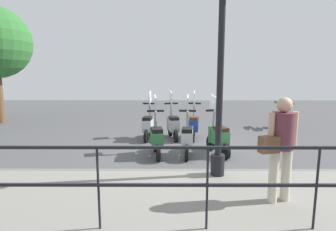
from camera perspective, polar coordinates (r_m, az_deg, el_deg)
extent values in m
plane|color=#4C4C4F|center=(7.53, 3.83, -7.02)|extent=(28.00, 28.00, 0.00)
cube|color=gray|center=(4.51, 6.46, -17.27)|extent=(2.20, 20.00, 0.15)
cube|color=slate|center=(5.47, 5.26, -12.44)|extent=(0.10, 20.00, 0.15)
cube|color=black|center=(3.18, 8.75, -6.92)|extent=(0.04, 16.00, 0.04)
cube|color=black|center=(3.34, 8.55, -14.75)|extent=(0.04, 16.00, 0.04)
cylinder|color=black|center=(3.78, 29.57, -13.80)|extent=(0.03, 0.03, 1.05)
cylinder|color=black|center=(3.36, 8.53, -15.57)|extent=(0.03, 0.03, 1.05)
cylinder|color=black|center=(3.44, -14.89, -15.19)|extent=(0.03, 0.03, 1.05)
cylinder|color=black|center=(5.20, 10.73, -10.47)|extent=(0.26, 0.26, 0.40)
cylinder|color=black|center=(4.92, 11.32, 8.99)|extent=(0.12, 0.12, 3.87)
cylinder|color=beige|center=(4.45, 24.30, -11.62)|extent=(0.14, 0.14, 0.82)
cylinder|color=beige|center=(4.33, 21.97, -12.09)|extent=(0.14, 0.14, 0.82)
cylinder|color=brown|center=(4.20, 23.72, -3.07)|extent=(0.39, 0.39, 0.55)
sphere|color=tan|center=(4.15, 24.05, 2.15)|extent=(0.22, 0.22, 0.22)
cylinder|color=tan|center=(4.33, 25.82, -2.68)|extent=(0.09, 0.09, 0.52)
cylinder|color=tan|center=(4.08, 21.52, -3.06)|extent=(0.09, 0.09, 0.52)
cube|color=brown|center=(4.05, 21.10, -5.89)|extent=(0.21, 0.31, 0.24)
cylinder|color=slate|center=(11.15, 23.69, -1.35)|extent=(0.56, 0.56, 0.45)
cylinder|color=brown|center=(11.09, 23.84, 1.07)|extent=(0.10, 0.10, 0.50)
ellipsoid|color=#2D6B2D|center=(11.28, 23.43, 2.76)|extent=(0.56, 0.16, 0.10)
ellipsoid|color=#2D6B2D|center=(10.83, 24.46, 2.46)|extent=(0.56, 0.16, 0.10)
ellipsoid|color=#2D6B2D|center=(10.96, 22.74, 2.64)|extent=(0.56, 0.16, 0.10)
ellipsoid|color=#2D6B2D|center=(11.16, 25.11, 2.59)|extent=(0.56, 0.16, 0.10)
ellipsoid|color=#2D6B2D|center=(11.15, 22.72, 2.73)|extent=(0.56, 0.16, 0.10)
ellipsoid|color=#2D6B2D|center=(10.96, 25.17, 2.49)|extent=(0.56, 0.16, 0.10)
cylinder|color=black|center=(7.33, 9.25, -5.94)|extent=(0.41, 0.19, 0.40)
cylinder|color=black|center=(6.62, 12.36, -7.65)|extent=(0.41, 0.19, 0.40)
cube|color=#2D6B38|center=(6.83, 11.11, -4.67)|extent=(0.65, 0.44, 0.36)
cube|color=#2D6B38|center=(7.08, 10.04, -3.99)|extent=(0.20, 0.32, 0.44)
cube|color=black|center=(6.72, 11.44, -2.89)|extent=(0.46, 0.36, 0.10)
cylinder|color=gray|center=(7.06, 9.90, -1.08)|extent=(0.20, 0.12, 0.55)
cube|color=black|center=(7.02, 9.96, 1.13)|extent=(0.18, 0.44, 0.05)
cube|color=silver|center=(7.05, 9.79, 2.80)|extent=(0.38, 0.14, 0.42)
cylinder|color=black|center=(7.17, 4.23, -6.18)|extent=(0.41, 0.12, 0.40)
cylinder|color=black|center=(6.37, 4.08, -8.11)|extent=(0.41, 0.12, 0.40)
cube|color=#B7BCC6|center=(6.62, 4.17, -4.96)|extent=(0.62, 0.33, 0.36)
cube|color=#B7BCC6|center=(6.90, 4.23, -4.22)|extent=(0.15, 0.31, 0.44)
cube|color=black|center=(6.50, 4.18, -3.14)|extent=(0.42, 0.29, 0.10)
cylinder|color=gray|center=(6.88, 4.27, -1.23)|extent=(0.19, 0.09, 0.55)
cube|color=black|center=(6.84, 4.30, 1.04)|extent=(0.10, 0.44, 0.05)
cube|color=silver|center=(6.88, 4.32, 2.76)|extent=(0.39, 0.06, 0.42)
cylinder|color=black|center=(7.13, -2.80, -6.25)|extent=(0.41, 0.14, 0.40)
cylinder|color=black|center=(6.34, -2.14, -8.20)|extent=(0.41, 0.14, 0.40)
cube|color=#2D6B38|center=(6.58, -2.44, -5.03)|extent=(0.63, 0.36, 0.36)
cube|color=#2D6B38|center=(6.85, -2.67, -4.29)|extent=(0.16, 0.31, 0.44)
cube|color=black|center=(6.46, -2.39, -3.20)|extent=(0.43, 0.31, 0.10)
cylinder|color=gray|center=(6.84, -2.74, -1.28)|extent=(0.19, 0.09, 0.55)
cube|color=black|center=(6.80, -2.75, 1.00)|extent=(0.12, 0.44, 0.05)
cube|color=silver|center=(6.83, -2.81, 2.73)|extent=(0.39, 0.08, 0.42)
cylinder|color=black|center=(8.92, 5.66, -3.20)|extent=(0.41, 0.13, 0.40)
cylinder|color=black|center=(8.11, 5.51, -4.42)|extent=(0.41, 0.13, 0.40)
cube|color=navy|center=(8.38, 5.60, -2.04)|extent=(0.63, 0.35, 0.36)
cube|color=navy|center=(8.66, 5.66, -1.55)|extent=(0.16, 0.31, 0.44)
cube|color=#4C2D19|center=(8.27, 5.61, -0.56)|extent=(0.43, 0.31, 0.10)
cylinder|color=gray|center=(8.66, 5.70, 0.84)|extent=(0.19, 0.09, 0.55)
cube|color=black|center=(8.63, 5.73, 2.64)|extent=(0.11, 0.44, 0.05)
cube|color=silver|center=(8.67, 5.76, 4.00)|extent=(0.39, 0.08, 0.42)
cylinder|color=black|center=(8.86, 0.48, -3.25)|extent=(0.41, 0.16, 0.40)
cylinder|color=black|center=(8.07, 1.68, -4.46)|extent=(0.41, 0.16, 0.40)
cube|color=gray|center=(8.32, 1.18, -2.07)|extent=(0.64, 0.39, 0.36)
cube|color=gray|center=(8.60, 0.76, -1.58)|extent=(0.18, 0.32, 0.44)
cube|color=black|center=(8.21, 1.29, -0.58)|extent=(0.44, 0.33, 0.10)
cylinder|color=gray|center=(8.60, 0.69, 0.82)|extent=(0.19, 0.11, 0.55)
cube|color=black|center=(8.56, 0.69, 2.64)|extent=(0.15, 0.44, 0.05)
cube|color=silver|center=(8.60, 0.61, 4.01)|extent=(0.39, 0.11, 0.42)
cylinder|color=black|center=(8.85, -3.74, -3.27)|extent=(0.41, 0.12, 0.40)
cylinder|color=black|center=(8.06, -4.80, -4.51)|extent=(0.41, 0.12, 0.40)
cube|color=#B7BCC6|center=(8.31, -4.38, -2.11)|extent=(0.63, 0.34, 0.36)
cube|color=#B7BCC6|center=(8.59, -4.02, -1.61)|extent=(0.15, 0.31, 0.44)
cube|color=black|center=(8.20, -4.49, -0.62)|extent=(0.43, 0.30, 0.10)
cylinder|color=gray|center=(8.59, -3.97, 0.79)|extent=(0.19, 0.09, 0.55)
cube|color=black|center=(8.56, -3.99, 2.62)|extent=(0.11, 0.44, 0.05)
cube|color=silver|center=(8.59, -3.93, 3.98)|extent=(0.39, 0.07, 0.42)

